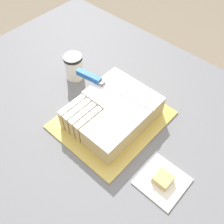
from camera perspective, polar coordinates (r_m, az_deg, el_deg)
The scene contains 8 objects.
ground_plane at distance 1.81m, azimuth -1.94°, elevation -18.91°, with size 8.00×8.00×0.00m, color #7F705B.
countertop at distance 1.38m, azimuth -2.46°, elevation -12.43°, with size 1.40×1.10×0.92m.
cake_board at distance 0.97m, azimuth 0.00°, elevation -1.65°, with size 0.33×0.38×0.01m.
cake at distance 0.93m, azimuth 0.41°, elevation 0.06°, with size 0.24×0.30×0.08m.
knife at distance 0.97m, azimuth -3.10°, elevation 6.81°, with size 0.33×0.08×0.02m.
coffee_cup at distance 1.10m, azimuth -8.29°, elevation 9.73°, with size 0.08×0.08×0.11m.
paper_napkin at distance 0.86m, azimuth 10.88°, elevation -14.58°, with size 0.14×0.14×0.01m.
brownie at distance 0.85m, azimuth 11.04°, elevation -14.14°, with size 0.05×0.05×0.03m.
Camera 1 is at (0.45, -0.41, 1.70)m, focal length 42.00 mm.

